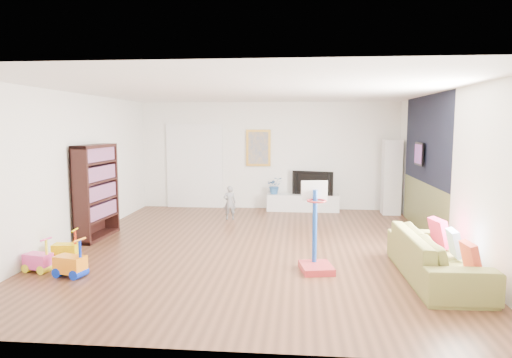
# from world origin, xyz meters

# --- Properties ---
(floor) EXTENTS (6.50, 7.50, 0.00)m
(floor) POSITION_xyz_m (0.00, 0.00, 0.00)
(floor) COLOR brown
(floor) RESTS_ON ground
(ceiling) EXTENTS (6.50, 7.50, 0.00)m
(ceiling) POSITION_xyz_m (0.00, 0.00, 2.70)
(ceiling) COLOR white
(ceiling) RESTS_ON ground
(wall_back) EXTENTS (6.50, 0.00, 2.70)m
(wall_back) POSITION_xyz_m (0.00, 3.75, 1.35)
(wall_back) COLOR silver
(wall_back) RESTS_ON ground
(wall_front) EXTENTS (6.50, 0.00, 2.70)m
(wall_front) POSITION_xyz_m (0.00, -3.75, 1.35)
(wall_front) COLOR silver
(wall_front) RESTS_ON ground
(wall_left) EXTENTS (0.00, 7.50, 2.70)m
(wall_left) POSITION_xyz_m (-3.25, 0.00, 1.35)
(wall_left) COLOR silver
(wall_left) RESTS_ON ground
(wall_right) EXTENTS (0.00, 7.50, 2.70)m
(wall_right) POSITION_xyz_m (3.25, 0.00, 1.35)
(wall_right) COLOR white
(wall_right) RESTS_ON ground
(navy_accent) EXTENTS (0.01, 3.20, 1.70)m
(navy_accent) POSITION_xyz_m (3.23, 1.40, 1.85)
(navy_accent) COLOR black
(navy_accent) RESTS_ON wall_right
(olive_wainscot) EXTENTS (0.01, 3.20, 1.00)m
(olive_wainscot) POSITION_xyz_m (3.23, 1.40, 0.50)
(olive_wainscot) COLOR brown
(olive_wainscot) RESTS_ON wall_right
(doorway) EXTENTS (1.45, 0.06, 2.10)m
(doorway) POSITION_xyz_m (-1.90, 3.71, 1.05)
(doorway) COLOR white
(doorway) RESTS_ON ground
(painting_back) EXTENTS (0.62, 0.06, 0.92)m
(painting_back) POSITION_xyz_m (-0.25, 3.71, 1.55)
(painting_back) COLOR gold
(painting_back) RESTS_ON wall_back
(artwork_right) EXTENTS (0.04, 0.56, 0.46)m
(artwork_right) POSITION_xyz_m (3.17, 1.60, 1.55)
(artwork_right) COLOR #7F3F8C
(artwork_right) RESTS_ON wall_right
(media_console) EXTENTS (1.77, 0.45, 0.41)m
(media_console) POSITION_xyz_m (0.88, 3.47, 0.21)
(media_console) COLOR silver
(media_console) RESTS_ON ground
(tall_cabinet) EXTENTS (0.42, 0.42, 1.78)m
(tall_cabinet) POSITION_xyz_m (2.97, 3.25, 0.89)
(tall_cabinet) COLOR silver
(tall_cabinet) RESTS_ON ground
(bookshelf) EXTENTS (0.38, 1.22, 1.76)m
(bookshelf) POSITION_xyz_m (-3.01, 0.37, 0.88)
(bookshelf) COLOR black
(bookshelf) RESTS_ON ground
(sofa) EXTENTS (0.91, 2.23, 0.65)m
(sofa) POSITION_xyz_m (2.68, -1.45, 0.32)
(sofa) COLOR olive
(sofa) RESTS_ON ground
(basketball_hoop) EXTENTS (0.55, 0.63, 1.32)m
(basketball_hoop) POSITION_xyz_m (1.04, -1.27, 0.66)
(basketball_hoop) COLOR #AD292E
(basketball_hoop) RESTS_ON ground
(ride_on_yellow) EXTENTS (0.40, 0.27, 0.50)m
(ride_on_yellow) POSITION_xyz_m (-2.87, -1.11, 0.25)
(ride_on_yellow) COLOR #FED500
(ride_on_yellow) RESTS_ON ground
(ride_on_orange) EXTENTS (0.47, 0.35, 0.55)m
(ride_on_orange) POSITION_xyz_m (-2.41, -1.84, 0.28)
(ride_on_orange) COLOR orange
(ride_on_orange) RESTS_ON ground
(ride_on_pink) EXTENTS (0.42, 0.31, 0.51)m
(ride_on_pink) POSITION_xyz_m (-2.99, -1.67, 0.25)
(ride_on_pink) COLOR #E93E91
(ride_on_pink) RESTS_ON ground
(child) EXTENTS (0.31, 0.24, 0.77)m
(child) POSITION_xyz_m (-0.77, 2.25, 0.38)
(child) COLOR slate
(child) RESTS_ON ground
(tv) EXTENTS (1.02, 0.42, 0.59)m
(tv) POSITION_xyz_m (1.14, 3.50, 0.71)
(tv) COLOR black
(tv) RESTS_ON media_console
(vase_plant) EXTENTS (0.45, 0.41, 0.42)m
(vase_plant) POSITION_xyz_m (0.18, 3.48, 0.63)
(vase_plant) COLOR #285895
(vase_plant) RESTS_ON media_console
(pillow_left) EXTENTS (0.12, 0.36, 0.35)m
(pillow_left) POSITION_xyz_m (2.90, -2.08, 0.51)
(pillow_left) COLOR #C83F2A
(pillow_left) RESTS_ON sofa
(pillow_center) EXTENTS (0.11, 0.37, 0.37)m
(pillow_center) POSITION_xyz_m (2.92, -1.43, 0.51)
(pillow_center) COLOR white
(pillow_center) RESTS_ON sofa
(pillow_right) EXTENTS (0.19, 0.43, 0.42)m
(pillow_right) POSITION_xyz_m (2.90, -0.80, 0.51)
(pillow_right) COLOR #C11E4E
(pillow_right) RESTS_ON sofa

